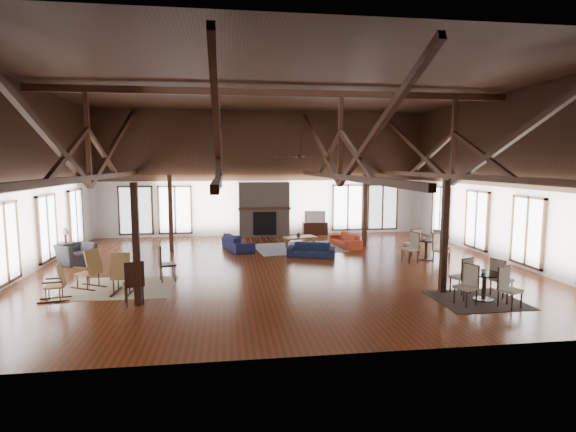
{
  "coord_description": "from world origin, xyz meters",
  "views": [
    {
      "loc": [
        -1.8,
        -14.72,
        3.52
      ],
      "look_at": [
        0.38,
        1.0,
        1.63
      ],
      "focal_mm": 28.0,
      "sensor_mm": 36.0,
      "label": 1
    }
  ],
  "objects": [
    {
      "name": "floor",
      "position": [
        0.0,
        0.0,
        0.0
      ],
      "size": [
        16.0,
        16.0,
        0.0
      ],
      "primitive_type": "plane",
      "color": "maroon",
      "rests_on": "ground"
    },
    {
      "name": "ceiling",
      "position": [
        0.0,
        0.0,
        6.0
      ],
      "size": [
        16.0,
        14.0,
        0.02
      ],
      "primitive_type": "cube",
      "color": "black",
      "rests_on": "wall_back"
    },
    {
      "name": "wall_back",
      "position": [
        0.0,
        7.0,
        3.0
      ],
      "size": [
        16.0,
        0.02,
        6.0
      ],
      "primitive_type": "cube",
      "color": "silver",
      "rests_on": "floor"
    },
    {
      "name": "wall_front",
      "position": [
        0.0,
        -7.0,
        3.0
      ],
      "size": [
        16.0,
        0.02,
        6.0
      ],
      "primitive_type": "cube",
      "color": "silver",
      "rests_on": "floor"
    },
    {
      "name": "wall_left",
      "position": [
        -8.0,
        0.0,
        3.0
      ],
      "size": [
        0.02,
        14.0,
        6.0
      ],
      "primitive_type": "cube",
      "color": "silver",
      "rests_on": "floor"
    },
    {
      "name": "wall_right",
      "position": [
        8.0,
        0.0,
        3.0
      ],
      "size": [
        0.02,
        14.0,
        6.0
      ],
      "primitive_type": "cube",
      "color": "silver",
      "rests_on": "floor"
    },
    {
      "name": "roof_truss",
      "position": [
        0.0,
        0.0,
        4.03
      ],
      "size": [
        15.6,
        14.07,
        3.14
      ],
      "color": "#33170E",
      "rests_on": "wall_back"
    },
    {
      "name": "post_grid",
      "position": [
        0.0,
        0.0,
        1.52
      ],
      "size": [
        8.16,
        7.16,
        3.05
      ],
      "color": "#33170E",
      "rests_on": "floor"
    },
    {
      "name": "fireplace",
      "position": [
        0.0,
        6.67,
        1.29
      ],
      "size": [
        2.5,
        0.69,
        2.6
      ],
      "color": "#6D6053",
      "rests_on": "floor"
    },
    {
      "name": "ceiling_fan",
      "position": [
        0.5,
        -1.0,
        3.73
      ],
      "size": [
        1.6,
        1.6,
        0.75
      ],
      "color": "black",
      "rests_on": "roof_truss"
    },
    {
      "name": "sofa_navy_front",
      "position": [
        1.34,
        1.6,
        0.26
      ],
      "size": [
        1.89,
        1.22,
        0.52
      ],
      "primitive_type": "imported",
      "rotation": [
        0.0,
        0.0,
        -0.32
      ],
      "color": "#121A33",
      "rests_on": "floor"
    },
    {
      "name": "sofa_navy_left",
      "position": [
        -1.35,
        3.35,
        0.3
      ],
      "size": [
        2.17,
        1.32,
        0.59
      ],
      "primitive_type": "imported",
      "rotation": [
        0.0,
        0.0,
        1.85
      ],
      "color": "black",
      "rests_on": "floor"
    },
    {
      "name": "sofa_orange",
      "position": [
        3.15,
        3.48,
        0.28
      ],
      "size": [
        2.0,
        1.02,
        0.56
      ],
      "primitive_type": "imported",
      "rotation": [
        0.0,
        0.0,
        -1.42
      ],
      "color": "#B33D22",
      "rests_on": "floor"
    },
    {
      "name": "coffee_table",
      "position": [
        1.18,
        3.23,
        0.44
      ],
      "size": [
        1.44,
        1.02,
        0.5
      ],
      "rotation": [
        0.0,
        0.0,
        0.31
      ],
      "color": "brown",
      "rests_on": "floor"
    },
    {
      "name": "vase",
      "position": [
        1.12,
        3.26,
        0.6
      ],
      "size": [
        0.21,
        0.21,
        0.19
      ],
      "primitive_type": "imported",
      "rotation": [
        0.0,
        0.0,
        0.18
      ],
      "color": "#B2B2B2",
      "rests_on": "coffee_table"
    },
    {
      "name": "armchair",
      "position": [
        -7.03,
        1.54,
        0.35
      ],
      "size": [
        1.44,
        1.45,
        0.71
      ],
      "primitive_type": "imported",
      "rotation": [
        0.0,
        0.0,
        0.84
      ],
      "color": "#2A2A2D",
      "rests_on": "floor"
    },
    {
      "name": "side_table_lamp",
      "position": [
        -7.6,
        2.3,
        0.46
      ],
      "size": [
        0.48,
        0.48,
        1.22
      ],
      "color": "black",
      "rests_on": "floor"
    },
    {
      "name": "rocking_chair_a",
      "position": [
        -5.6,
        -1.78,
        0.53
      ],
      "size": [
        0.99,
        0.84,
        1.13
      ],
      "rotation": [
        0.0,
        0.0,
        1.05
      ],
      "color": "olive",
      "rests_on": "floor"
    },
    {
      "name": "rocking_chair_b",
      "position": [
        -4.61,
        -2.44,
        0.54
      ],
      "size": [
        0.55,
        0.93,
        1.14
      ],
      "rotation": [
        0.0,
        0.0,
        -0.09
      ],
      "color": "olive",
      "rests_on": "floor"
    },
    {
      "name": "rocking_chair_c",
      "position": [
        -6.12,
        -2.81,
        0.46
      ],
      "size": [
        0.81,
        0.52,
        0.97
      ],
      "rotation": [
        0.0,
        0.0,
        1.74
      ],
      "color": "olive",
      "rests_on": "floor"
    },
    {
      "name": "side_chair_a",
      "position": [
        -3.67,
        -1.29,
        0.64
      ],
      "size": [
        0.58,
        0.58,
        1.11
      ],
      "rotation": [
        0.0,
        0.0,
        -1.3
      ],
      "color": "black",
      "rests_on": "floor"
    },
    {
      "name": "side_chair_b",
      "position": [
        -4.09,
        -3.47,
        0.65
      ],
      "size": [
        0.59,
        0.59,
        1.11
      ],
      "rotation": [
        0.0,
        0.0,
        0.31
      ],
      "color": "black",
      "rests_on": "floor"
    },
    {
      "name": "cafe_table_near",
      "position": [
        4.73,
        -4.3,
        0.5
      ],
      "size": [
        1.93,
        1.93,
        1.0
      ],
      "rotation": [
        0.0,
        0.0,
        0.39
      ],
      "color": "black",
      "rests_on": "floor"
    },
    {
      "name": "cafe_table_far",
      "position": [
        5.39,
        0.51,
        0.52
      ],
      "size": [
        2.04,
        2.04,
        1.04
      ],
      "rotation": [
        0.0,
        0.0,
        0.32
      ],
      "color": "black",
      "rests_on": "floor"
    },
    {
      "name": "cup_near",
      "position": [
        4.69,
        -4.3,
        0.77
      ],
      "size": [
        0.14,
        0.14,
        0.1
      ],
      "primitive_type": "imported",
      "rotation": [
        0.0,
        0.0,
        0.18
      ],
      "color": "#B2B2B2",
      "rests_on": "cafe_table_near"
    },
    {
      "name": "cup_far",
      "position": [
        5.29,
        0.49,
        0.8
      ],
      "size": [
        0.12,
        0.12,
        0.09
      ],
      "primitive_type": "imported",
      "rotation": [
        0.0,
        0.0,
        -0.05
      ],
      "color": "#B2B2B2",
      "rests_on": "cafe_table_far"
    },
    {
      "name": "tv_console",
      "position": [
        2.52,
        6.75,
        0.3
      ],
      "size": [
        1.19,
        0.45,
        0.6
      ],
      "primitive_type": "cube",
      "color": "black",
      "rests_on": "floor"
    },
    {
      "name": "television",
      "position": [
        2.5,
        6.75,
        0.89
      ],
      "size": [
        1.02,
        0.21,
        0.58
      ],
      "primitive_type": "imported",
      "rotation": [
        0.0,
        0.0,
        -0.07
      ],
      "color": "#B2B2B2",
      "rests_on": "tv_console"
    },
    {
      "name": "rug_tan",
      "position": [
        -4.82,
        -1.83,
        0.01
      ],
      "size": [
        3.05,
        2.43,
        0.01
      ],
      "primitive_type": "cube",
      "rotation": [
        0.0,
        0.0,
        -0.03
      ],
      "color": "tan",
      "rests_on": "floor"
    },
    {
      "name": "rug_navy",
      "position": [
        1.15,
        3.38,
        0.01
      ],
      "size": [
        3.79,
        3.03,
        0.01
      ],
      "primitive_type": "cube",
      "rotation": [
        0.0,
        0.0,
        0.12
      ],
      "color": "#1B1C4D",
      "rests_on": "floor"
    },
    {
      "name": "rug_dark",
      "position": [
        4.56,
        -4.29,
        0.01
      ],
      "size": [
        2.14,
        1.95,
        0.01
      ],
      "primitive_type": "cube",
      "rotation": [
        0.0,
        0.0,
        0.01
      ],
      "color": "black",
      "rests_on": "floor"
    }
  ]
}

